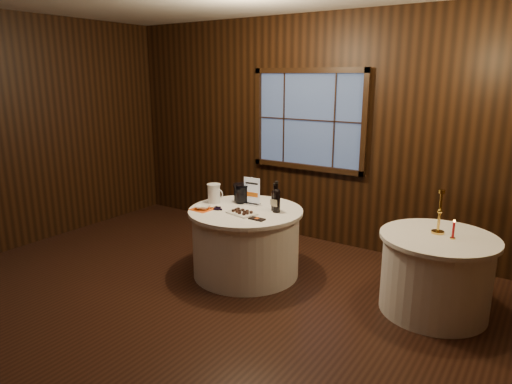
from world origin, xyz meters
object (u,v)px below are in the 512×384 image
Objects in this scene: chocolate_box at (257,219)px; sign_stand at (252,195)px; brass_candlestick at (439,218)px; red_candle at (453,231)px; grape_bunch at (218,208)px; main_table at (246,242)px; chocolate_plate at (242,212)px; port_bottle_right at (276,199)px; cracker_bowl at (203,207)px; side_table at (435,274)px; ice_bucket at (242,193)px; glass_pitcher at (214,193)px; port_bottle_left at (274,199)px.

sign_stand is at bearing 131.05° from chocolate_box.
brass_candlestick is at bearing 21.57° from chocolate_box.
red_candle reaches higher than chocolate_box.
grape_bunch reaches higher than chocolate_box.
brass_candlestick reaches higher than red_candle.
chocolate_plate is at bearing -68.41° from main_table.
port_bottle_right reaches higher than grape_bunch.
sign_stand is at bearing 163.56° from port_bottle_right.
chocolate_box is at bearing -160.00° from brass_candlestick.
port_bottle_right reaches higher than cracker_bowl.
sign_stand is 0.39m from chocolate_plate.
chocolate_box is at bearing 2.05° from cracker_bowl.
sign_stand is 0.57m from chocolate_box.
port_bottle_right reaches higher than side_table.
ice_bucket is 0.33m from glass_pitcher.
red_candle is (2.12, 0.28, 0.46)m from main_table.
chocolate_box is 0.83m from glass_pitcher.
chocolate_plate reaches higher than main_table.
ice_bucket reaches higher than cracker_bowl.
ice_bucket is at bearing -178.42° from red_candle.
port_bottle_left is 1.84m from red_candle.
main_table is 7.72× the size of cracker_bowl.
red_candle is (2.05, 0.45, 0.05)m from chocolate_plate.
grape_bunch reaches higher than side_table.
chocolate_box reaches higher than main_table.
chocolate_box is (-1.69, -0.54, 0.39)m from side_table.
port_bottle_left is at bearing -174.99° from side_table.
chocolate_box is at bearing -97.72° from port_bottle_right.
side_table is 2.03m from chocolate_plate.
ice_bucket reaches higher than main_table.
glass_pitcher is 0.53× the size of brass_candlestick.
port_bottle_left is at bearing 32.85° from grape_bunch.
sign_stand reaches higher than chocolate_plate.
grape_bunch is (-0.58, -0.30, -0.13)m from port_bottle_right.
chocolate_box is (0.31, -0.24, 0.39)m from main_table.
side_table is 2.33m from grape_bunch.
ice_bucket is 1.34× the size of cracker_bowl.
red_candle is (0.15, -0.08, -0.08)m from brass_candlestick.
main_table is 3.69× the size of port_bottle_right.
side_table is 6.39× the size of chocolate_box.
chocolate_box is (0.36, -0.43, -0.11)m from sign_stand.
main_table is 0.44m from chocolate_plate.
ice_bucket is at bearing -177.89° from side_table.
cracker_bowl is at bearing -155.96° from grape_bunch.
red_candle is (2.16, 0.09, -0.04)m from sign_stand.
port_bottle_left is at bearing -175.84° from red_candle.
port_bottle_left reaches higher than red_candle.
sign_stand is 0.79× the size of brass_candlestick.
brass_candlestick is at bearing 14.86° from cracker_bowl.
brass_candlestick is at bearing 5.85° from port_bottle_right.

